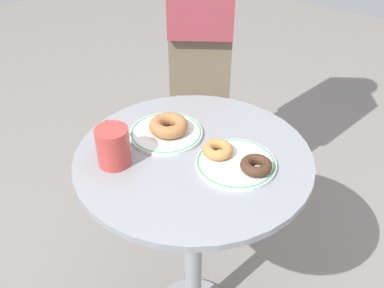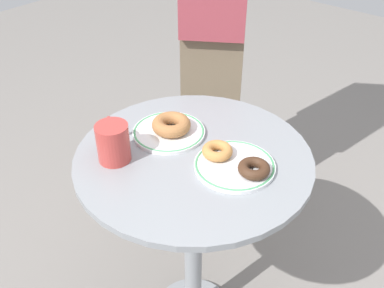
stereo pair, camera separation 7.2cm
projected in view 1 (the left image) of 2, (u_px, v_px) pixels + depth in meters
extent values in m
cylinder|color=gray|center=(193.00, 157.00, 1.15)|extent=(0.63, 0.63, 0.02)
cylinder|color=gray|center=(193.00, 247.00, 1.35)|extent=(0.06, 0.06, 0.69)
cylinder|color=white|center=(166.00, 133.00, 1.21)|extent=(0.20, 0.20, 0.01)
torus|color=#4C9E66|center=(166.00, 132.00, 1.21)|extent=(0.20, 0.20, 0.01)
cylinder|color=white|center=(236.00, 164.00, 1.10)|extent=(0.21, 0.21, 0.01)
torus|color=#4C9E66|center=(236.00, 163.00, 1.10)|extent=(0.20, 0.20, 0.01)
torus|color=#A36B3D|center=(169.00, 126.00, 1.20)|extent=(0.15, 0.15, 0.04)
torus|color=#422819|center=(256.00, 165.00, 1.06)|extent=(0.10, 0.10, 0.03)
torus|color=#BC7F42|center=(218.00, 150.00, 1.12)|extent=(0.11, 0.11, 0.03)
cylinder|color=#B73D38|center=(113.00, 146.00, 1.08)|extent=(0.08, 0.08, 0.10)
torus|color=#B73D38|center=(109.00, 134.00, 1.12)|extent=(0.07, 0.05, 0.08)
cube|color=brown|center=(200.00, 118.00, 1.85)|extent=(0.36, 0.40, 0.85)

